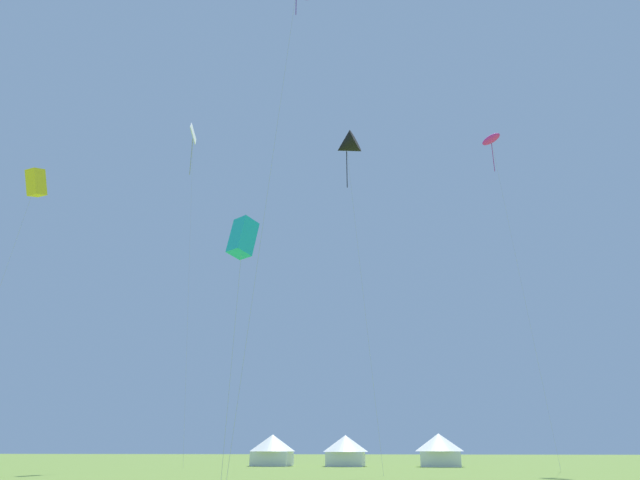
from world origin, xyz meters
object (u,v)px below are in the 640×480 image
object	(u,v)px
kite_white_diamond	(193,138)
festival_tent_right	(346,449)
festival_tent_left	(272,448)
kite_cyan_box	(243,238)
kite_yellow_box	(36,183)
kite_black_delta	(346,146)
festival_tent_center	(439,448)
kite_magenta_parafoil	(491,140)

from	to	relation	value
kite_white_diamond	festival_tent_right	size ratio (longest dim) A/B	8.12
festival_tent_left	festival_tent_right	distance (m)	7.92
kite_cyan_box	kite_white_diamond	world-z (taller)	kite_white_diamond
kite_yellow_box	kite_black_delta	bearing A→B (deg)	6.18
kite_yellow_box	kite_cyan_box	xyz separation A→B (m)	(22.80, -12.72, -11.06)
festival_tent_right	festival_tent_center	world-z (taller)	festival_tent_center
kite_magenta_parafoil	festival_tent_left	size ratio (longest dim) A/B	6.80
festival_tent_left	kite_cyan_box	bearing A→B (deg)	-79.44
kite_magenta_parafoil	kite_black_delta	world-z (taller)	kite_magenta_parafoil
kite_black_delta	festival_tent_center	bearing A→B (deg)	71.45
kite_white_diamond	festival_tent_right	bearing A→B (deg)	22.75
kite_magenta_parafoil	festival_tent_left	distance (m)	40.56
kite_yellow_box	kite_black_delta	xyz separation A→B (m)	(26.82, 2.91, 2.88)
festival_tent_left	kite_magenta_parafoil	bearing A→B (deg)	-17.50
kite_yellow_box	festival_tent_left	bearing A→B (deg)	55.51
kite_black_delta	festival_tent_center	xyz separation A→B (m)	(6.87, 20.48, -24.50)
kite_cyan_box	festival_tent_center	bearing A→B (deg)	73.21
kite_white_diamond	festival_tent_right	xyz separation A→B (m)	(16.95, 7.11, -34.81)
kite_cyan_box	kite_magenta_parafoil	bearing A→B (deg)	57.13
kite_white_diamond	festival_tent_center	size ratio (longest dim) A/B	7.78
kite_yellow_box	kite_magenta_parafoil	size ratio (longest dim) A/B	0.74
kite_yellow_box	kite_magenta_parafoil	distance (m)	44.85
kite_magenta_parafoil	festival_tent_right	distance (m)	36.26
kite_yellow_box	festival_tent_center	size ratio (longest dim) A/B	4.97
kite_cyan_box	kite_white_diamond	distance (m)	40.91
kite_yellow_box	kite_magenta_parafoil	world-z (taller)	kite_magenta_parafoil
kite_black_delta	kite_white_diamond	bearing A→B (deg)	145.97
kite_magenta_parafoil	festival_tent_center	xyz separation A→B (m)	(-7.35, 7.88, -30.94)
festival_tent_left	festival_tent_center	distance (m)	17.63
festival_tent_left	festival_tent_right	world-z (taller)	festival_tent_left
kite_yellow_box	kite_black_delta	size ratio (longest dim) A/B	0.89
kite_yellow_box	kite_magenta_parafoil	bearing A→B (deg)	20.70
kite_yellow_box	festival_tent_center	distance (m)	46.36
festival_tent_right	kite_yellow_box	bearing A→B (deg)	-135.72
kite_black_delta	festival_tent_right	size ratio (longest dim) A/B	5.80
festival_tent_right	kite_white_diamond	bearing A→B (deg)	-157.25
kite_cyan_box	kite_black_delta	xyz separation A→B (m)	(4.02, 15.63, 13.94)
kite_black_delta	kite_cyan_box	bearing A→B (deg)	-104.43
kite_white_diamond	kite_magenta_parafoil	bearing A→B (deg)	-1.29
kite_magenta_parafoil	festival_tent_center	size ratio (longest dim) A/B	6.71
kite_cyan_box	kite_magenta_parafoil	distance (m)	39.31
kite_magenta_parafoil	kite_black_delta	distance (m)	20.06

